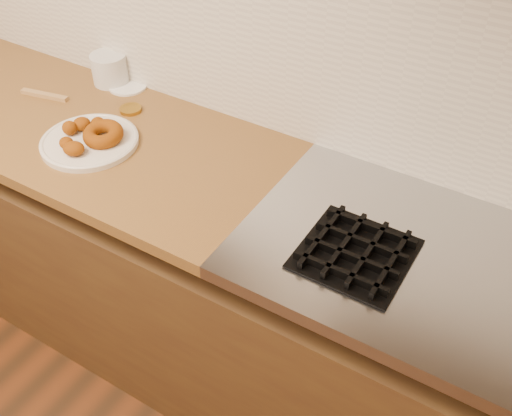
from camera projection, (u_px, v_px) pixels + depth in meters
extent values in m
cube|color=#4E3619|center=(145.00, 259.00, 2.16)|extent=(3.60, 0.60, 0.77)
cube|color=#9EA0A5|center=(508.00, 296.00, 1.38)|extent=(1.30, 0.62, 0.04)
cube|color=beige|center=(175.00, 11.00, 1.82)|extent=(3.60, 0.02, 0.60)
cube|color=black|center=(355.00, 254.00, 1.45)|extent=(0.26, 0.26, 0.01)
cube|color=black|center=(322.00, 236.00, 1.48)|extent=(0.01, 0.24, 0.02)
cube|color=black|center=(340.00, 273.00, 1.38)|extent=(0.24, 0.01, 0.02)
cube|color=black|center=(345.00, 245.00, 1.45)|extent=(0.01, 0.24, 0.02)
cube|color=black|center=(351.00, 257.00, 1.42)|extent=(0.24, 0.01, 0.02)
cube|color=black|center=(367.00, 254.00, 1.43)|extent=(0.01, 0.24, 0.02)
cube|color=black|center=(361.00, 242.00, 1.46)|extent=(0.24, 0.01, 0.02)
cube|color=black|center=(391.00, 264.00, 1.41)|extent=(0.01, 0.24, 0.02)
cube|color=black|center=(371.00, 228.00, 1.50)|extent=(0.24, 0.01, 0.02)
cylinder|color=silver|center=(90.00, 142.00, 1.80)|extent=(0.29, 0.29, 0.02)
torus|color=#7E3F00|center=(103.00, 134.00, 1.78)|extent=(0.14, 0.15, 0.05)
ellipsoid|color=#7E3F00|center=(82.00, 124.00, 1.82)|extent=(0.07, 0.07, 0.04)
ellipsoid|color=#7E3F00|center=(70.00, 128.00, 1.80)|extent=(0.06, 0.06, 0.05)
ellipsoid|color=#7E3F00|center=(66.00, 143.00, 1.75)|extent=(0.06, 0.06, 0.03)
ellipsoid|color=#7E3F00|center=(74.00, 149.00, 1.73)|extent=(0.08, 0.07, 0.04)
ellipsoid|color=#7E3F00|center=(98.00, 123.00, 1.83)|extent=(0.06, 0.06, 0.03)
cylinder|color=silver|center=(110.00, 69.00, 2.06)|extent=(0.15, 0.15, 0.10)
cylinder|color=white|center=(128.00, 86.00, 2.06)|extent=(0.14, 0.14, 0.01)
cylinder|color=#AC7E26|center=(131.00, 109.00, 1.95)|extent=(0.09, 0.09, 0.01)
cube|color=#A67D48|center=(44.00, 95.00, 2.01)|extent=(0.18, 0.06, 0.01)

